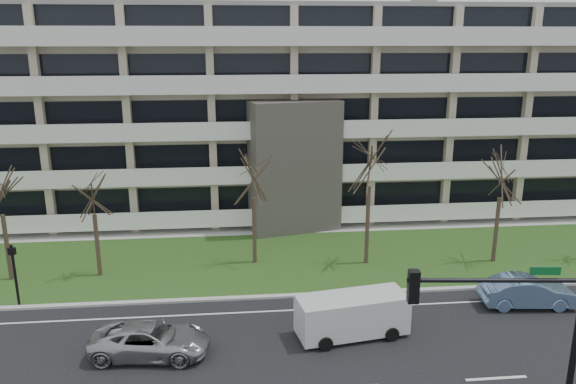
{
  "coord_description": "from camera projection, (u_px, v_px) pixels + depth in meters",
  "views": [
    {
      "loc": [
        -4.12,
        -18.51,
        13.03
      ],
      "look_at": [
        -1.3,
        10.0,
        5.11
      ],
      "focal_mm": 35.0,
      "sensor_mm": 36.0,
      "label": 1
    }
  ],
  "objects": [
    {
      "name": "grass_verge",
      "position": [
        304.0,
        259.0,
        34.08
      ],
      "size": [
        90.0,
        10.0,
        0.06
      ],
      "primitive_type": "cube",
      "color": "#24501A",
      "rests_on": "ground"
    },
    {
      "name": "curb",
      "position": [
        316.0,
        295.0,
        29.28
      ],
      "size": [
        90.0,
        0.35,
        0.12
      ],
      "primitive_type": "cube",
      "color": "#B2B2AD",
      "rests_on": "ground"
    },
    {
      "name": "sidewalk",
      "position": [
        295.0,
        229.0,
        39.35
      ],
      "size": [
        90.0,
        2.0,
        0.08
      ],
      "primitive_type": "cube",
      "color": "#B2B2AD",
      "rests_on": "ground"
    },
    {
      "name": "lane_edge_line",
      "position": [
        321.0,
        309.0,
        27.85
      ],
      "size": [
        90.0,
        0.12,
        0.01
      ],
      "primitive_type": "cube",
      "color": "white",
      "rests_on": "ground"
    },
    {
      "name": "apartment_building",
      "position": [
        285.0,
        109.0,
        43.88
      ],
      "size": [
        60.5,
        15.1,
        18.75
      ],
      "color": "#C4B099",
      "rests_on": "ground"
    },
    {
      "name": "silver_pickup",
      "position": [
        150.0,
        340.0,
        23.66
      ],
      "size": [
        5.19,
        2.79,
        1.39
      ],
      "primitive_type": "imported",
      "rotation": [
        0.0,
        0.0,
        1.47
      ],
      "color": "#A5A7AC",
      "rests_on": "ground"
    },
    {
      "name": "blue_sedan",
      "position": [
        527.0,
        292.0,
        28.0
      ],
      "size": [
        4.76,
        2.01,
        1.53
      ],
      "primitive_type": "imported",
      "rotation": [
        0.0,
        0.0,
        1.48
      ],
      "color": "#6B8CBA",
      "rests_on": "ground"
    },
    {
      "name": "white_van",
      "position": [
        353.0,
        312.0,
        25.12
      ],
      "size": [
        5.18,
        2.65,
        1.92
      ],
      "rotation": [
        0.0,
        0.0,
        0.17
      ],
      "color": "silver",
      "rests_on": "ground"
    },
    {
      "name": "traffic_signal",
      "position": [
        518.0,
        335.0,
        17.34
      ],
      "size": [
        5.52,
        0.9,
        6.41
      ],
      "rotation": [
        0.0,
        0.0,
        -0.1
      ],
      "color": "black",
      "rests_on": "ground"
    },
    {
      "name": "pedestrian_signal",
      "position": [
        14.0,
        268.0,
        27.56
      ],
      "size": [
        0.37,
        0.33,
        3.29
      ],
      "rotation": [
        0.0,
        0.0,
        -0.32
      ],
      "color": "black",
      "rests_on": "ground"
    },
    {
      "name": "tree_2",
      "position": [
        92.0,
        190.0,
        30.38
      ],
      "size": [
        3.25,
        3.25,
        6.51
      ],
      "color": "#382B21",
      "rests_on": "ground"
    },
    {
      "name": "tree_3",
      "position": [
        253.0,
        171.0,
        32.03
      ],
      "size": [
        3.63,
        3.63,
        7.27
      ],
      "color": "#382B21",
      "rests_on": "ground"
    },
    {
      "name": "tree_4",
      "position": [
        370.0,
        154.0,
        31.7
      ],
      "size": [
        4.26,
        4.26,
        8.52
      ],
      "color": "#382B21",
      "rests_on": "ground"
    },
    {
      "name": "tree_5",
      "position": [
        502.0,
        172.0,
        32.26
      ],
      "size": [
        3.58,
        3.58,
        7.16
      ],
      "color": "#382B21",
      "rests_on": "ground"
    }
  ]
}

